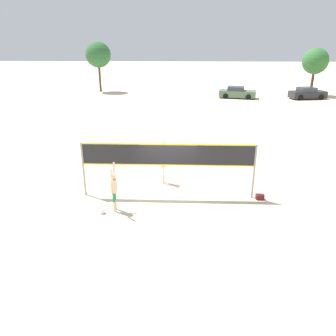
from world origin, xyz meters
The scene contains 10 objects.
ground_plane centered at (0.00, 0.00, 0.00)m, with size 200.00×200.00×0.00m, color beige.
volleyball_net centered at (0.00, 0.00, 1.87)m, with size 7.79×0.10×2.54m.
player_spiker centered at (-2.19, -1.45, 1.09)m, with size 0.28×0.70×2.08m.
player_blocker centered at (-0.29, 1.52, 1.11)m, with size 0.28×0.70×2.12m.
volleyball centered at (-2.67, -1.73, 0.11)m, with size 0.23×0.23×0.23m.
gear_bag centered at (4.18, -0.17, 0.12)m, with size 0.37×0.24×0.24m.
parked_car_near centered at (15.97, 27.39, 0.64)m, with size 4.51×2.48×1.40m.
parked_car_mid centered at (7.50, 27.67, 0.64)m, with size 4.70×2.73×1.40m.
tree_left_cluster centered at (17.42, 30.24, 4.23)m, with size 3.21×3.21×5.86m.
tree_right_cluster centered at (-10.64, 32.40, 4.86)m, with size 3.39×3.39×6.58m.
Camera 1 is at (0.52, -13.66, 6.77)m, focal length 35.00 mm.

